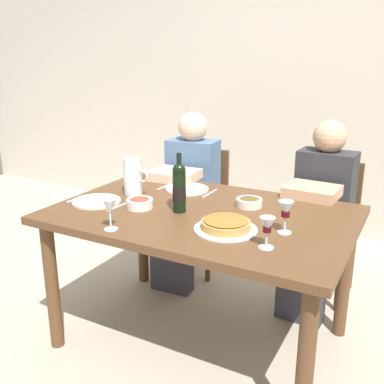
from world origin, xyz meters
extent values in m
plane|color=#B2A893|center=(0.00, 0.00, 0.00)|extent=(8.00, 8.00, 0.00)
cube|color=beige|center=(0.00, 2.01, 1.40)|extent=(8.00, 0.10, 2.80)
cube|color=brown|center=(0.00, 0.00, 0.74)|extent=(1.50, 1.00, 0.04)
cylinder|color=brown|center=(-0.67, -0.42, 0.36)|extent=(0.07, 0.07, 0.72)
cylinder|color=brown|center=(0.67, -0.42, 0.36)|extent=(0.07, 0.07, 0.72)
cylinder|color=brown|center=(-0.67, 0.42, 0.36)|extent=(0.07, 0.07, 0.72)
cylinder|color=brown|center=(0.67, 0.42, 0.36)|extent=(0.07, 0.07, 0.72)
cylinder|color=black|center=(-0.10, -0.06, 0.86)|extent=(0.07, 0.07, 0.21)
sphere|color=black|center=(-0.10, -0.06, 0.98)|extent=(0.07, 0.07, 0.07)
cylinder|color=black|center=(-0.10, -0.06, 1.03)|extent=(0.03, 0.03, 0.08)
cylinder|color=black|center=(-0.10, -0.06, 0.85)|extent=(0.07, 0.07, 0.07)
cylinder|color=silver|center=(-0.48, 0.08, 0.86)|extent=(0.10, 0.10, 0.21)
cylinder|color=silver|center=(-0.48, 0.08, 0.83)|extent=(0.09, 0.09, 0.13)
torus|color=silver|center=(-0.41, 0.08, 0.87)|extent=(0.07, 0.01, 0.07)
cylinder|color=silver|center=(0.21, -0.18, 0.77)|extent=(0.29, 0.29, 0.01)
cylinder|color=#C18E47|center=(0.21, -0.18, 0.79)|extent=(0.23, 0.23, 0.03)
ellipsoid|color=#9E6028|center=(0.21, -0.18, 0.81)|extent=(0.20, 0.20, 0.02)
cylinder|color=white|center=(-0.31, -0.11, 0.78)|extent=(0.14, 0.14, 0.05)
ellipsoid|color=#B2382D|center=(-0.31, -0.11, 0.80)|extent=(0.11, 0.11, 0.03)
cylinder|color=silver|center=(0.19, 0.18, 0.78)|extent=(0.14, 0.14, 0.04)
ellipsoid|color=brown|center=(0.19, 0.18, 0.80)|extent=(0.11, 0.11, 0.03)
cylinder|color=silver|center=(-0.25, -0.42, 0.76)|extent=(0.06, 0.06, 0.00)
cylinder|color=silver|center=(-0.25, -0.42, 0.80)|extent=(0.01, 0.01, 0.07)
cone|color=silver|center=(-0.25, -0.42, 0.87)|extent=(0.07, 0.07, 0.07)
cylinder|color=silver|center=(0.46, -0.08, 0.76)|extent=(0.06, 0.06, 0.00)
cylinder|color=silver|center=(0.46, -0.08, 0.80)|extent=(0.01, 0.01, 0.07)
cone|color=silver|center=(0.46, -0.08, 0.87)|extent=(0.07, 0.07, 0.08)
cylinder|color=#470A14|center=(0.46, -0.08, 0.85)|extent=(0.04, 0.04, 0.03)
cylinder|color=silver|center=(0.44, -0.28, 0.76)|extent=(0.06, 0.06, 0.00)
cylinder|color=silver|center=(0.44, -0.28, 0.80)|extent=(0.01, 0.01, 0.06)
cone|color=silver|center=(0.44, -0.28, 0.86)|extent=(0.06, 0.06, 0.07)
cylinder|color=#470A14|center=(0.44, -0.28, 0.84)|extent=(0.04, 0.04, 0.02)
cylinder|color=silver|center=(-0.57, -0.14, 0.77)|extent=(0.26, 0.26, 0.01)
cylinder|color=silver|center=(-0.25, 0.29, 0.77)|extent=(0.25, 0.25, 0.01)
cube|color=silver|center=(-0.70, -0.14, 0.76)|extent=(0.03, 0.16, 0.00)
cube|color=silver|center=(-0.42, -0.14, 0.76)|extent=(0.02, 0.18, 0.00)
cube|color=silver|center=(-0.10, 0.29, 0.76)|extent=(0.01, 0.18, 0.00)
cube|color=silver|center=(-0.40, 0.29, 0.76)|extent=(0.03, 0.16, 0.00)
cube|color=brown|center=(-0.45, 0.78, 0.46)|extent=(0.43, 0.43, 0.02)
cube|color=brown|center=(-0.46, 0.97, 0.67)|extent=(0.36, 0.06, 0.40)
cylinder|color=brown|center=(-0.61, 0.60, 0.23)|extent=(0.04, 0.04, 0.45)
cylinder|color=brown|center=(-0.27, 0.62, 0.23)|extent=(0.04, 0.04, 0.45)
cylinder|color=brown|center=(-0.63, 0.94, 0.23)|extent=(0.04, 0.04, 0.45)
cylinder|color=brown|center=(-0.29, 0.96, 0.23)|extent=(0.04, 0.04, 0.45)
cube|color=#4C6B93|center=(-0.45, 0.74, 0.72)|extent=(0.35, 0.22, 0.50)
sphere|color=beige|center=(-0.45, 0.74, 1.06)|extent=(0.20, 0.20, 0.20)
cube|color=#33333D|center=(-0.44, 0.55, 0.47)|extent=(0.33, 0.40, 0.14)
cube|color=#33333D|center=(-0.43, 0.40, 0.20)|extent=(0.28, 0.14, 0.40)
cube|color=beige|center=(-0.43, 0.46, 0.79)|extent=(0.31, 0.26, 0.06)
cube|color=brown|center=(0.45, 0.84, 0.46)|extent=(0.42, 0.42, 0.02)
cube|color=brown|center=(0.46, 1.02, 0.67)|extent=(0.36, 0.05, 0.40)
cylinder|color=brown|center=(0.27, 0.68, 0.23)|extent=(0.04, 0.04, 0.45)
cylinder|color=brown|center=(0.61, 0.66, 0.23)|extent=(0.04, 0.04, 0.45)
cylinder|color=brown|center=(0.29, 1.02, 0.23)|extent=(0.04, 0.04, 0.45)
cylinder|color=brown|center=(0.63, 1.00, 0.23)|extent=(0.04, 0.04, 0.45)
cube|color=#2D2D33|center=(0.45, 0.80, 0.72)|extent=(0.35, 0.22, 0.50)
sphere|color=tan|center=(0.45, 0.80, 1.06)|extent=(0.20, 0.20, 0.20)
cube|color=#33333D|center=(0.44, 0.61, 0.47)|extent=(0.33, 0.40, 0.14)
cube|color=#33333D|center=(0.43, 0.46, 0.20)|extent=(0.28, 0.14, 0.40)
cube|color=tan|center=(0.43, 0.52, 0.79)|extent=(0.30, 0.26, 0.06)
camera|label=1|loc=(0.97, -1.91, 1.52)|focal=41.45mm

